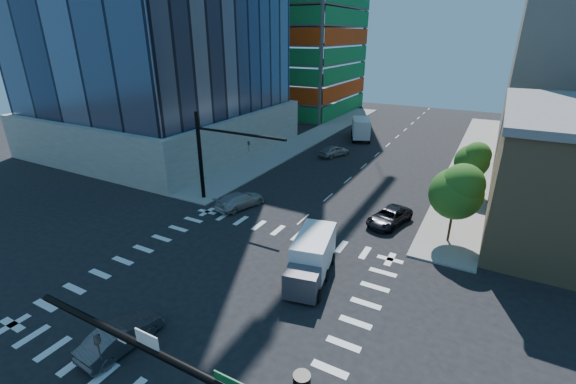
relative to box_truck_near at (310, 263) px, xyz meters
The scene contains 13 objects.
ground 6.11m from the box_truck_near, 141.78° to the right, with size 160.00×160.00×0.00m, color black.
road_markings 6.11m from the box_truck_near, 141.78° to the right, with size 20.00×20.00×0.01m, color silver.
sidewalk_ne 37.17m from the box_truck_near, 77.84° to the left, with size 5.00×60.00×0.15m, color gray.
sidewalk_nw 40.19m from the box_truck_near, 115.32° to the left, with size 5.00×60.00×0.15m, color gray.
signal_mast_nw 17.13m from the box_truck_near, 151.96° to the left, with size 10.20×0.40×9.00m.
tree_south 13.37m from the box_truck_near, 52.11° to the left, with size 4.16×4.16×6.82m.
tree_north 23.85m from the box_truck_near, 69.63° to the left, with size 3.54×3.52×5.78m.
car_nb_far 11.56m from the box_truck_near, 76.86° to the left, with size 2.39×5.19×1.44m, color black.
car_sb_near 13.88m from the box_truck_near, 145.89° to the left, with size 2.16×5.31×1.54m, color #B4B4B4.
car_sb_mid 30.25m from the box_truck_near, 109.01° to the left, with size 1.88×4.67×1.59m, color #96989D.
car_sb_cross 12.50m from the box_truck_near, 120.78° to the right, with size 1.62×4.66×1.53m, color #45464A.
box_truck_near is the anchor object (origin of this frame).
box_truck_far 41.14m from the box_truck_near, 103.80° to the left, with size 5.12×7.31×3.53m.
Camera 1 is at (14.23, -17.17, 16.09)m, focal length 24.00 mm.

